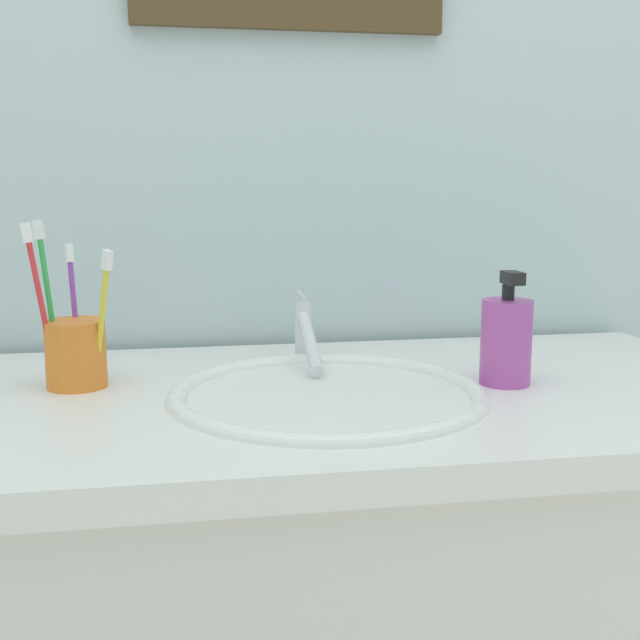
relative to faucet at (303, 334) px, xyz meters
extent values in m
cube|color=silver|center=(0.00, 0.18, 0.28)|extent=(2.37, 0.04, 2.40)
cube|color=white|center=(0.00, -0.15, -0.06)|extent=(1.17, 0.58, 0.04)
ellipsoid|color=white|center=(0.00, -0.18, -0.10)|extent=(0.34, 0.34, 0.10)
torus|color=white|center=(0.00, -0.18, -0.04)|extent=(0.40, 0.40, 0.02)
cylinder|color=#595B60|center=(0.00, -0.18, -0.14)|extent=(0.03, 0.03, 0.01)
cylinder|color=silver|center=(0.00, 0.03, 0.00)|extent=(0.02, 0.02, 0.09)
cylinder|color=silver|center=(0.00, -0.03, 0.00)|extent=(0.02, 0.13, 0.07)
cylinder|color=silver|center=(0.00, 0.04, 0.05)|extent=(0.01, 0.05, 0.01)
cylinder|color=orange|center=(-0.31, -0.08, 0.00)|extent=(0.08, 0.08, 0.09)
cylinder|color=purple|center=(-0.31, -0.05, 0.04)|extent=(0.02, 0.03, 0.16)
cube|color=white|center=(-0.31, -0.04, 0.13)|extent=(0.01, 0.02, 0.03)
cylinder|color=red|center=(-0.34, -0.09, 0.06)|extent=(0.03, 0.01, 0.19)
cube|color=white|center=(-0.35, -0.10, 0.16)|extent=(0.02, 0.01, 0.03)
cylinder|color=green|center=(-0.33, -0.08, 0.06)|extent=(0.02, 0.01, 0.20)
cube|color=white|center=(-0.34, -0.08, 0.16)|extent=(0.01, 0.01, 0.02)
cylinder|color=yellow|center=(-0.27, -0.10, 0.04)|extent=(0.03, 0.04, 0.16)
cube|color=white|center=(-0.26, -0.12, 0.12)|extent=(0.02, 0.02, 0.03)
cylinder|color=#B24CA5|center=(0.24, -0.16, 0.01)|extent=(0.07, 0.07, 0.11)
cylinder|color=black|center=(0.24, -0.16, 0.08)|extent=(0.02, 0.02, 0.02)
cube|color=black|center=(0.24, -0.17, 0.10)|extent=(0.02, 0.04, 0.02)
camera|label=1|loc=(-0.17, -1.10, 0.22)|focal=44.07mm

